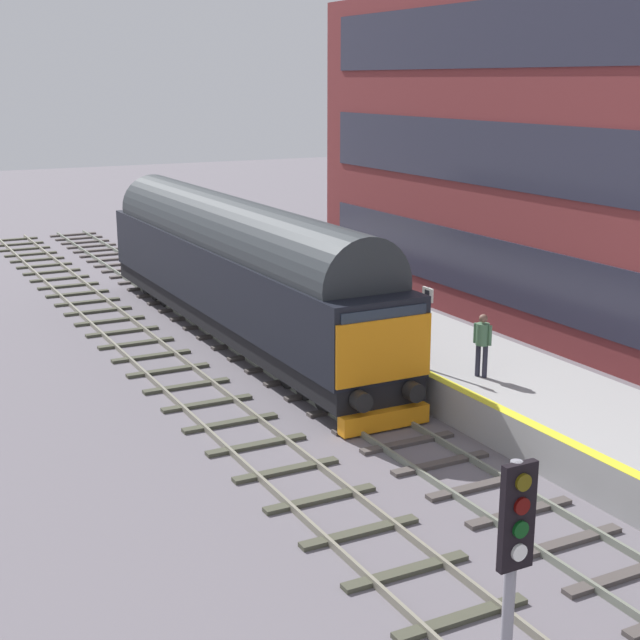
# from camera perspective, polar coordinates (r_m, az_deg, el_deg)

# --- Properties ---
(ground_plane) EXTENTS (140.00, 140.00, 0.00)m
(ground_plane) POSITION_cam_1_polar(r_m,az_deg,el_deg) (25.96, -0.30, -4.16)
(ground_plane) COLOR slate
(ground_plane) RESTS_ON ground
(track_main) EXTENTS (2.50, 60.00, 0.15)m
(track_main) POSITION_cam_1_polar(r_m,az_deg,el_deg) (25.94, -0.30, -4.04)
(track_main) COLOR slate
(track_main) RESTS_ON ground
(track_adjacent_west) EXTENTS (2.50, 60.00, 0.15)m
(track_adjacent_west) POSITION_cam_1_polar(r_m,az_deg,el_deg) (24.72, -6.98, -5.12)
(track_adjacent_west) COLOR gray
(track_adjacent_west) RESTS_ON ground
(station_platform) EXTENTS (4.00, 44.00, 1.01)m
(station_platform) POSITION_cam_1_polar(r_m,az_deg,el_deg) (27.56, 6.37, -2.03)
(station_platform) COLOR #9F9F9F
(station_platform) RESTS_ON ground
(station_building) EXTENTS (4.31, 32.21, 11.53)m
(station_building) POSITION_cam_1_polar(r_m,az_deg,el_deg) (29.78, 19.12, 8.85)
(station_building) COLOR maroon
(station_building) RESTS_ON ground
(diesel_locomotive) EXTENTS (2.74, 19.09, 4.68)m
(diesel_locomotive) POSITION_cam_1_polar(r_m,az_deg,el_deg) (30.33, -5.24, 3.40)
(diesel_locomotive) COLOR black
(diesel_locomotive) RESTS_ON ground
(signal_post_near) EXTENTS (0.44, 0.22, 4.34)m
(signal_post_near) POSITION_cam_1_polar(r_m,az_deg,el_deg) (11.02, 11.74, -15.78)
(signal_post_near) COLOR gray
(signal_post_near) RESTS_ON ground
(platform_number_sign) EXTENTS (0.10, 0.44, 2.18)m
(platform_number_sign) POSITION_cam_1_polar(r_m,az_deg,el_deg) (23.99, 6.68, 0.25)
(platform_number_sign) COLOR slate
(platform_number_sign) RESTS_ON station_platform
(waiting_passenger) EXTENTS (0.45, 0.47, 1.64)m
(waiting_passenger) POSITION_cam_1_polar(r_m,az_deg,el_deg) (23.70, 10.01, -1.19)
(waiting_passenger) COLOR #272735
(waiting_passenger) RESTS_ON station_platform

